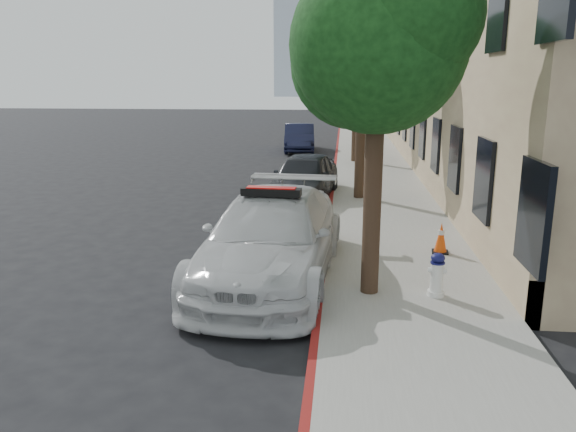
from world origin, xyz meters
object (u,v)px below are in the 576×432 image
at_px(fire_hydrant, 437,275).
at_px(police_car, 272,238).
at_px(parked_car_mid, 305,177).
at_px(traffic_cone, 441,238).
at_px(parked_car_far, 299,138).

bearing_deg(fire_hydrant, police_car, 168.83).
relative_size(parked_car_mid, fire_hydrant, 5.76).
bearing_deg(fire_hydrant, traffic_cone, 85.17).
bearing_deg(parked_car_far, traffic_cone, -80.69).
height_order(parked_car_mid, parked_car_far, parked_car_mid).
bearing_deg(police_car, fire_hydrant, -13.21).
xyz_separation_m(police_car, parked_car_far, (-1.04, 19.63, -0.11)).
relative_size(parked_car_mid, traffic_cone, 6.68).
bearing_deg(parked_car_far, parked_car_mid, -89.18).
height_order(parked_car_mid, fire_hydrant, parked_car_mid).
distance_m(parked_car_mid, traffic_cone, 6.65).
bearing_deg(traffic_cone, parked_car_mid, 119.68).
height_order(parked_car_mid, traffic_cone, parked_car_mid).
bearing_deg(police_car, parked_car_far, 96.93).
bearing_deg(parked_car_mid, police_car, -83.61).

